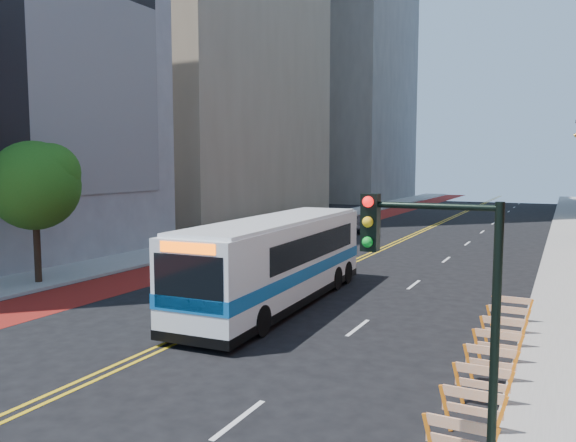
% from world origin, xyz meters
% --- Properties ---
extents(ground, '(160.00, 160.00, 0.00)m').
position_xyz_m(ground, '(0.00, 0.00, 0.00)').
color(ground, black).
rests_on(ground, ground).
extents(sidewalk_left, '(4.00, 140.00, 0.15)m').
position_xyz_m(sidewalk_left, '(-12.00, 30.00, 0.07)').
color(sidewalk_left, gray).
rests_on(sidewalk_left, ground).
extents(bus_lane_paint, '(3.60, 140.00, 0.01)m').
position_xyz_m(bus_lane_paint, '(-8.10, 30.00, 0.00)').
color(bus_lane_paint, maroon).
rests_on(bus_lane_paint, ground).
extents(center_line_inner, '(0.14, 140.00, 0.01)m').
position_xyz_m(center_line_inner, '(-0.18, 30.00, 0.00)').
color(center_line_inner, gold).
rests_on(center_line_inner, ground).
extents(center_line_outer, '(0.14, 140.00, 0.01)m').
position_xyz_m(center_line_outer, '(0.18, 30.00, 0.00)').
color(center_line_outer, gold).
rests_on(center_line_outer, ground).
extents(lane_dashes, '(0.14, 98.20, 0.01)m').
position_xyz_m(lane_dashes, '(4.80, 38.00, 0.01)').
color(lane_dashes, silver).
rests_on(lane_dashes, ground).
extents(midrise_left_far, '(20.00, 26.00, 65.00)m').
position_xyz_m(midrise_left_far, '(-24.00, 78.00, 32.50)').
color(midrise_left_far, slate).
rests_on(midrise_left_far, ground).
extents(construction_barriers, '(1.42, 10.91, 1.00)m').
position_xyz_m(construction_barriers, '(9.60, 3.42, 0.68)').
color(construction_barriers, orange).
rests_on(construction_barriers, ground).
extents(street_tree, '(4.20, 4.20, 6.70)m').
position_xyz_m(street_tree, '(-11.24, 6.04, 4.91)').
color(street_tree, black).
rests_on(street_tree, sidewalk_left).
extents(traffic_signal, '(2.21, 0.34, 5.07)m').
position_xyz_m(traffic_signal, '(9.41, -3.51, 3.72)').
color(traffic_signal, black).
rests_on(traffic_signal, sidewalk_right).
extents(transit_bus, '(3.47, 13.06, 3.56)m').
position_xyz_m(transit_bus, '(0.73, 7.80, 1.86)').
color(transit_bus, silver).
rests_on(transit_bus, ground).
extents(car_a, '(2.33, 4.48, 1.46)m').
position_xyz_m(car_a, '(-9.30, 25.72, 0.73)').
color(car_a, black).
rests_on(car_a, ground).
extents(car_b, '(2.55, 4.33, 1.35)m').
position_xyz_m(car_b, '(-4.54, 33.13, 0.67)').
color(car_b, black).
rests_on(car_b, ground).
extents(car_c, '(2.43, 4.69, 1.30)m').
position_xyz_m(car_c, '(-8.70, 39.06, 0.65)').
color(car_c, black).
rests_on(car_c, ground).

